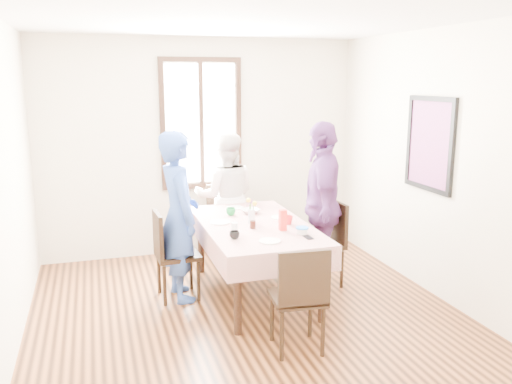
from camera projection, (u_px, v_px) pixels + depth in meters
ground at (253, 323)px, 4.88m from camera, size 4.50×4.50×0.00m
back_wall at (201, 147)px, 6.70m from camera, size 4.00×0.00×4.00m
right_wall at (449, 168)px, 5.17m from camera, size 0.00×4.50×4.50m
window_frame at (201, 124)px, 6.62m from camera, size 1.02×0.06×1.62m
window_pane at (201, 124)px, 6.63m from camera, size 0.90×0.02×1.50m
art_poster at (430, 144)px, 5.41m from camera, size 0.04×0.76×0.96m
dining_table at (255, 260)px, 5.46m from camera, size 0.92×1.73×0.75m
tablecloth at (255, 224)px, 5.38m from camera, size 1.04×1.85×0.01m
chair_left at (178, 255)px, 5.38m from camera, size 0.44×0.44×0.91m
chair_right at (321, 244)px, 5.72m from camera, size 0.43×0.43×0.91m
chair_far at (226, 223)px, 6.56m from camera, size 0.44×0.44×0.91m
chair_near at (297, 297)px, 4.34m from camera, size 0.46×0.46×0.91m
person_left at (178, 216)px, 5.30m from camera, size 0.48×0.67×1.71m
person_far at (227, 197)px, 6.47m from camera, size 0.87×0.74×1.58m
person_right at (320, 205)px, 5.62m from camera, size 0.78×1.13×1.78m
mug_black at (234, 235)px, 4.86m from camera, size 0.11×0.11×0.07m
mug_flag at (289, 220)px, 5.35m from camera, size 0.11×0.11×0.09m
mug_green at (231, 212)px, 5.70m from camera, size 0.14×0.14×0.08m
serving_bowl at (250, 211)px, 5.79m from camera, size 0.24×0.24×0.05m
juice_carton at (283, 220)px, 5.12m from camera, size 0.07×0.07×0.20m
butter_tub at (302, 231)px, 5.03m from camera, size 0.10×0.10×0.05m
jam_jar at (253, 225)px, 5.20m from camera, size 0.06×0.06×0.08m
drinking_glass at (235, 227)px, 5.07m from camera, size 0.07×0.07×0.09m
smartphone at (308, 237)px, 4.90m from camera, size 0.06×0.13×0.01m
flower_vase at (252, 216)px, 5.38m from camera, size 0.07×0.07×0.14m
plate_left at (220, 222)px, 5.40m from camera, size 0.20×0.20×0.01m
plate_right at (280, 217)px, 5.60m from camera, size 0.20×0.20×0.01m
plate_far at (235, 208)px, 6.02m from camera, size 0.20×0.20×0.01m
plate_near at (270, 241)px, 4.79m from camera, size 0.20×0.20×0.01m
butter_lid at (302, 228)px, 5.02m from camera, size 0.12×0.12×0.01m
flower_bunch at (251, 205)px, 5.36m from camera, size 0.09×0.09×0.10m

